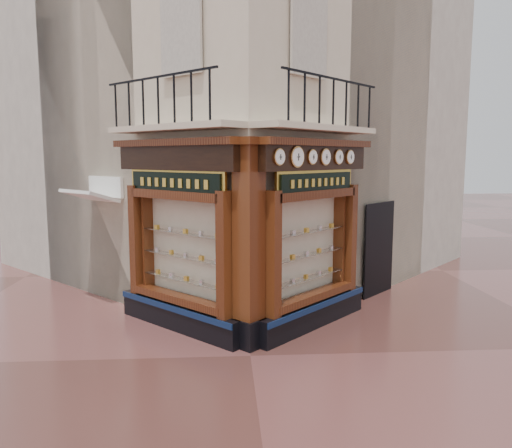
{
  "coord_description": "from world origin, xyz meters",
  "views": [
    {
      "loc": [
        -0.46,
        -8.73,
        3.61
      ],
      "look_at": [
        0.23,
        2.0,
        2.17
      ],
      "focal_mm": 35.0,
      "sensor_mm": 36.0,
      "label": 1
    }
  ],
  "objects": [
    {
      "name": "clock_c",
      "position": [
        1.3,
        1.2,
        3.62
      ],
      "size": [
        0.25,
        0.25,
        0.31
      ],
      "rotation": [
        0.0,
        0.0,
        0.79
      ],
      "color": "#C08140",
      "rests_on": "ground"
    },
    {
      "name": "shopfront_right",
      "position": [
        1.41,
        1.57,
        1.98
      ],
      "size": [
        2.86,
        2.86,
        3.98
      ],
      "rotation": [
        0.0,
        0.0,
        0.79
      ],
      "color": "black",
      "rests_on": "ground"
    },
    {
      "name": "clock_a",
      "position": [
        0.56,
        0.45,
        3.62
      ],
      "size": [
        0.26,
        0.26,
        0.32
      ],
      "rotation": [
        0.0,
        0.0,
        0.79
      ],
      "color": "#C08140",
      "rests_on": "ground"
    },
    {
      "name": "signboard_left",
      "position": [
        -1.46,
        1.51,
        3.1
      ],
      "size": [
        2.1,
        2.1,
        0.56
      ],
      "rotation": [
        0.0,
        0.0,
        2.36
      ],
      "color": "gold",
      "rests_on": "ground"
    },
    {
      "name": "main_building",
      "position": [
        0.0,
        6.16,
        6.0
      ],
      "size": [
        11.31,
        11.31,
        12.0
      ],
      "primitive_type": "cube",
      "rotation": [
        0.0,
        0.0,
        0.79
      ],
      "color": "beige",
      "rests_on": "ground"
    },
    {
      "name": "clock_f",
      "position": [
        2.32,
        2.22,
        3.62
      ],
      "size": [
        0.26,
        0.26,
        0.32
      ],
      "rotation": [
        0.0,
        0.0,
        0.79
      ],
      "color": "#C08140",
      "rests_on": "ground"
    },
    {
      "name": "neighbour_right",
      "position": [
        2.47,
        8.63,
        5.5
      ],
      "size": [
        11.31,
        11.31,
        11.0
      ],
      "primitive_type": "cube",
      "rotation": [
        0.0,
        0.0,
        0.79
      ],
      "color": "beige",
      "rests_on": "ground"
    },
    {
      "name": "neighbour_left",
      "position": [
        -2.47,
        8.63,
        5.5
      ],
      "size": [
        11.31,
        11.31,
        11.0
      ],
      "primitive_type": "cube",
      "rotation": [
        0.0,
        0.0,
        0.79
      ],
      "color": "beige",
      "rests_on": "ground"
    },
    {
      "name": "clock_b",
      "position": [
        0.95,
        0.84,
        3.62
      ],
      "size": [
        0.33,
        0.33,
        0.41
      ],
      "rotation": [
        0.0,
        0.0,
        0.79
      ],
      "color": "#C08140",
      "rests_on": "ground"
    },
    {
      "name": "clock_e",
      "position": [
        2.0,
        1.89,
        3.62
      ],
      "size": [
        0.26,
        0.26,
        0.32
      ],
      "rotation": [
        0.0,
        0.0,
        0.79
      ],
      "color": "#C08140",
      "rests_on": "ground"
    },
    {
      "name": "awning",
      "position": [
        -3.7,
        3.49,
        0.0
      ],
      "size": [
        1.59,
        1.59,
        0.33
      ],
      "primitive_type": null,
      "rotation": [
        0.3,
        0.0,
        2.36
      ],
      "color": "white",
      "rests_on": "ground"
    },
    {
      "name": "ground",
      "position": [
        0.0,
        0.0,
        0.0
      ],
      "size": [
        80.0,
        80.0,
        0.0
      ],
      "primitive_type": "plane",
      "color": "#512B26",
      "rests_on": "ground"
    },
    {
      "name": "balcony",
      "position": [
        0.0,
        1.49,
        4.22
      ],
      "size": [
        5.94,
        2.97,
        1.03
      ],
      "color": "beige",
      "rests_on": "ground"
    },
    {
      "name": "corner_pilaster",
      "position": [
        0.0,
        0.5,
        1.95
      ],
      "size": [
        0.85,
        0.85,
        3.98
      ],
      "rotation": [
        0.0,
        0.0,
        0.79
      ],
      "color": "black",
      "rests_on": "ground"
    },
    {
      "name": "shopfront_left",
      "position": [
        -1.41,
        1.57,
        1.98
      ],
      "size": [
        2.86,
        2.86,
        3.98
      ],
      "rotation": [
        0.0,
        0.0,
        2.36
      ],
      "color": "black",
      "rests_on": "ground"
    },
    {
      "name": "clock_d",
      "position": [
        1.64,
        1.53,
        3.62
      ],
      "size": [
        0.28,
        0.28,
        0.35
      ],
      "rotation": [
        0.0,
        0.0,
        0.79
      ],
      "color": "#C08140",
      "rests_on": "ground"
    },
    {
      "name": "signboard_right",
      "position": [
        1.46,
        1.51,
        3.1
      ],
      "size": [
        1.92,
        1.92,
        0.51
      ],
      "rotation": [
        0.0,
        0.0,
        0.79
      ],
      "color": "gold",
      "rests_on": "ground"
    }
  ]
}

